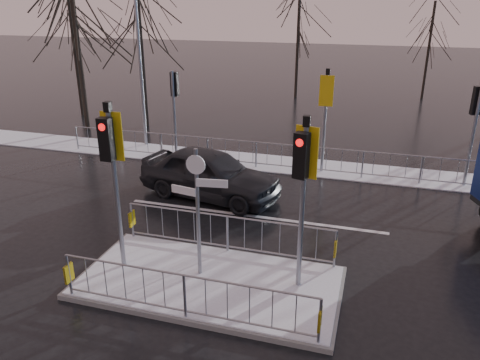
# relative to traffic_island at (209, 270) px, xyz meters

# --- Properties ---
(ground) EXTENTS (120.00, 120.00, 0.00)m
(ground) POSITION_rel_traffic_island_xyz_m (0.01, -0.01, -0.39)
(ground) COLOR black
(ground) RESTS_ON ground
(snow_verge) EXTENTS (30.00, 2.00, 0.04)m
(snow_verge) POSITION_rel_traffic_island_xyz_m (0.01, 8.59, -0.37)
(snow_verge) COLOR white
(snow_verge) RESTS_ON ground
(lane_markings) EXTENTS (8.00, 11.38, 0.01)m
(lane_markings) POSITION_rel_traffic_island_xyz_m (0.01, -0.34, -0.39)
(lane_markings) COLOR silver
(lane_markings) RESTS_ON ground
(traffic_island) EXTENTS (6.00, 3.04, 4.15)m
(traffic_island) POSITION_rel_traffic_island_xyz_m (0.00, 0.00, 0.00)
(traffic_island) COLOR slate
(traffic_island) RESTS_ON ground
(far_kerb_fixtures) EXTENTS (18.00, 0.65, 3.83)m
(far_kerb_fixtures) POSITION_rel_traffic_island_xyz_m (0.31, 8.08, 0.63)
(far_kerb_fixtures) COLOR gray
(far_kerb_fixtures) RESTS_ON ground
(car_far_lane) EXTENTS (5.03, 2.80, 1.62)m
(car_far_lane) POSITION_rel_traffic_island_xyz_m (-1.73, 4.86, 0.42)
(car_far_lane) COLOR black
(car_far_lane) RESTS_ON ground
(tree_near_b) EXTENTS (4.00, 4.00, 7.55)m
(tree_near_b) POSITION_rel_traffic_island_xyz_m (-7.99, 12.49, 4.76)
(tree_near_b) COLOR black
(tree_near_b) RESTS_ON ground
(tree_near_c) EXTENTS (3.50, 3.50, 6.61)m
(tree_near_c) POSITION_rel_traffic_island_xyz_m (-12.49, 13.49, 4.11)
(tree_near_c) COLOR black
(tree_near_c) RESTS_ON ground
(tree_far_a) EXTENTS (3.75, 3.75, 7.08)m
(tree_far_a) POSITION_rel_traffic_island_xyz_m (-1.99, 21.99, 4.43)
(tree_far_a) COLOR black
(tree_far_a) RESTS_ON ground
(tree_far_b) EXTENTS (3.25, 3.25, 6.14)m
(tree_far_b) POSITION_rel_traffic_island_xyz_m (6.01, 23.99, 3.79)
(tree_far_b) COLOR black
(tree_far_b) RESTS_ON ground
(street_lamp_left) EXTENTS (1.25, 0.18, 8.20)m
(street_lamp_left) POSITION_rel_traffic_island_xyz_m (-6.42, 9.49, 4.10)
(street_lamp_left) COLOR gray
(street_lamp_left) RESTS_ON ground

